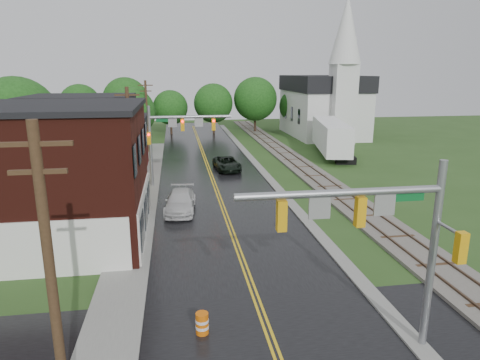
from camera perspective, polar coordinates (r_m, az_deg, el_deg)
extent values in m
cube|color=black|center=(42.36, -3.83, 0.49)|extent=(10.00, 90.00, 0.02)
cube|color=black|center=(16.82, 5.13, -22.76)|extent=(60.00, 9.00, 0.02)
cube|color=gray|center=(47.91, 2.10, 2.14)|extent=(0.80, 70.00, 0.12)
cube|color=gray|center=(37.50, -12.65, -1.67)|extent=(2.40, 50.00, 0.12)
cube|color=#41150E|center=(28.22, -27.27, 0.18)|extent=(14.00, 10.00, 8.00)
cube|color=silver|center=(27.47, -12.56, -4.32)|extent=(0.10, 9.50, 3.00)
cube|color=black|center=(27.61, -28.26, 8.56)|extent=(14.30, 10.30, 0.30)
cube|color=tan|center=(38.40, -19.98, 3.09)|extent=(8.00, 7.00, 6.40)
cube|color=#3F0F0C|center=(47.14, -16.65, 4.07)|extent=(7.00, 6.00, 4.40)
cube|color=silver|center=(70.33, 10.92, 8.70)|extent=(10.00, 16.00, 7.00)
cube|color=black|center=(70.04, 11.11, 12.53)|extent=(10.40, 16.40, 2.40)
cube|color=silver|center=(62.70, 13.46, 9.74)|extent=(3.20, 3.20, 11.00)
cone|color=silver|center=(62.76, 14.01, 18.87)|extent=(4.40, 4.40, 9.00)
cube|color=#59544C|center=(48.94, 7.41, 2.41)|extent=(3.20, 80.00, 0.20)
cube|color=#4C3828|center=(48.72, 6.60, 2.55)|extent=(0.10, 80.00, 0.12)
cube|color=#4C3828|center=(49.11, 8.22, 2.60)|extent=(0.10, 80.00, 0.12)
cylinder|color=gray|center=(17.09, 24.25, -9.46)|extent=(0.28, 0.28, 7.20)
cylinder|color=gray|center=(14.60, 13.33, -1.67)|extent=(7.20, 0.26, 0.26)
cube|color=orange|center=(15.08, 15.72, -4.10)|extent=(0.32, 0.30, 1.05)
cube|color=orange|center=(14.20, 5.57, -4.77)|extent=(0.32, 0.30, 1.05)
cube|color=gray|center=(15.40, 18.71, -3.17)|extent=(0.75, 0.06, 0.75)
cube|color=gray|center=(14.50, 10.57, -3.71)|extent=(0.75, 0.06, 0.75)
cube|color=#0C5926|center=(15.67, 21.13, -2.13)|extent=(1.40, 0.04, 0.30)
cylinder|color=gray|center=(38.61, -11.86, 4.32)|extent=(0.28, 0.28, 7.20)
cylinder|color=gray|center=(38.22, -6.61, 8.36)|extent=(7.20, 0.26, 0.26)
cube|color=orange|center=(38.28, -7.67, 7.28)|extent=(0.32, 0.30, 1.05)
cube|color=orange|center=(38.42, -3.55, 7.41)|extent=(0.32, 0.30, 1.05)
cube|color=gray|center=(38.25, -8.98, 7.53)|extent=(0.75, 0.06, 0.75)
cube|color=gray|center=(38.31, -5.51, 7.65)|extent=(0.75, 0.06, 0.75)
cube|color=#0C5926|center=(38.23, -10.09, 7.86)|extent=(1.40, 0.04, 0.30)
sphere|color=#FF0C0C|center=(38.06, -7.68, 7.74)|extent=(0.20, 0.20, 0.20)
cylinder|color=#382616|center=(12.82, -23.77, -13.05)|extent=(0.28, 0.28, 9.00)
cube|color=#382616|center=(11.64, -25.70, 4.36)|extent=(1.80, 0.12, 0.12)
cube|color=#382616|center=(11.77, -25.33, 1.01)|extent=(1.40, 0.12, 0.12)
cylinder|color=#382616|center=(33.64, -14.41, 4.27)|extent=(0.28, 0.28, 9.00)
cube|color=#382616|center=(33.21, -14.83, 10.90)|extent=(1.80, 0.12, 0.12)
cube|color=#382616|center=(33.26, -14.75, 9.70)|extent=(1.40, 0.12, 0.12)
cylinder|color=#382616|center=(55.38, -12.28, 8.20)|extent=(0.28, 0.28, 9.00)
cube|color=#382616|center=(55.12, -12.50, 12.23)|extent=(1.80, 0.12, 0.12)
cube|color=#382616|center=(55.15, -12.46, 11.51)|extent=(1.40, 0.12, 0.12)
cylinder|color=black|center=(46.18, -26.97, 2.28)|extent=(0.36, 0.36, 3.42)
sphere|color=#163F12|center=(45.61, -27.56, 7.42)|extent=(7.60, 7.60, 7.60)
sphere|color=#163F12|center=(45.11, -26.90, 6.58)|extent=(5.32, 5.32, 5.32)
cylinder|color=black|center=(52.82, -20.18, 3.91)|extent=(0.36, 0.36, 2.70)
sphere|color=#163F12|center=(52.37, -20.49, 7.46)|extent=(6.00, 6.00, 6.00)
sphere|color=#163F12|center=(51.92, -19.87, 6.87)|extent=(4.20, 4.20, 4.20)
cylinder|color=black|center=(57.92, -14.19, 5.30)|extent=(0.36, 0.36, 2.88)
sphere|color=#163F12|center=(57.50, -14.41, 8.76)|extent=(6.40, 6.40, 6.40)
sphere|color=#163F12|center=(57.10, -13.80, 8.20)|extent=(4.48, 4.48, 4.48)
imported|color=black|center=(44.74, -1.75, 2.19)|extent=(2.75, 5.26, 1.41)
imported|color=silver|center=(31.94, -7.96, -2.87)|extent=(2.57, 5.35, 1.50)
cube|color=black|center=(49.37, 13.92, 2.57)|extent=(2.37, 1.61, 0.80)
cylinder|color=gray|center=(57.05, 10.74, 4.29)|extent=(0.16, 0.16, 0.80)
cube|color=white|center=(53.62, 12.02, 5.84)|extent=(5.52, 13.72, 3.35)
cylinder|color=#D75D09|center=(17.86, -5.07, -18.52)|extent=(0.52, 0.52, 0.91)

